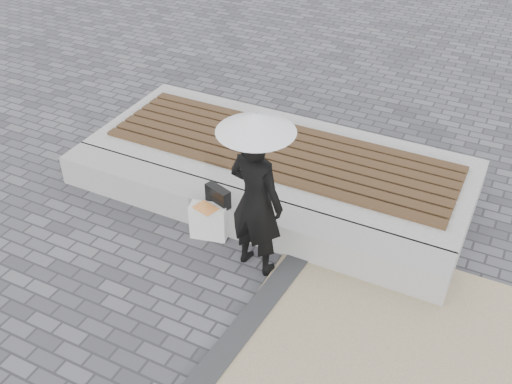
# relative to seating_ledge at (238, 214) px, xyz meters

# --- Properties ---
(ground) EXTENTS (80.00, 80.00, 0.00)m
(ground) POSITION_rel_seating_ledge_xyz_m (0.00, -1.60, -0.20)
(ground) COLOR #545359
(ground) RESTS_ON ground
(edging_band) EXTENTS (0.61, 5.20, 0.04)m
(edging_band) POSITION_rel_seating_ledge_xyz_m (0.75, -2.10, -0.18)
(edging_band) COLOR #2F3032
(edging_band) RESTS_ON ground
(seating_ledge) EXTENTS (5.00, 0.45, 0.40)m
(seating_ledge) POSITION_rel_seating_ledge_xyz_m (0.00, 0.00, 0.00)
(seating_ledge) COLOR #969591
(seating_ledge) RESTS_ON ground
(timber_platform) EXTENTS (5.00, 2.00, 0.40)m
(timber_platform) POSITION_rel_seating_ledge_xyz_m (0.00, 1.20, 0.00)
(timber_platform) COLOR #AFAFA9
(timber_platform) RESTS_ON ground
(timber_decking) EXTENTS (4.60, 1.40, 0.04)m
(timber_decking) POSITION_rel_seating_ledge_xyz_m (0.00, 1.20, 0.22)
(timber_decking) COLOR #4E311F
(timber_decking) RESTS_ON timber_platform
(woman) EXTENTS (0.71, 0.53, 1.76)m
(woman) POSITION_rel_seating_ledge_xyz_m (0.49, -0.50, 0.68)
(woman) COLOR black
(woman) RESTS_ON ground
(parasol) EXTENTS (0.78, 0.78, 1.00)m
(parasol) POSITION_rel_seating_ledge_xyz_m (0.49, -0.50, 1.61)
(parasol) COLOR #B2B3B7
(parasol) RESTS_ON ground
(handbag) EXTENTS (0.35, 0.21, 0.23)m
(handbag) POSITION_rel_seating_ledge_xyz_m (-0.16, -0.17, 0.32)
(handbag) COLOR black
(handbag) RESTS_ON seating_ledge
(canvas_tote) EXTENTS (0.46, 0.27, 0.45)m
(canvas_tote) POSITION_rel_seating_ledge_xyz_m (-0.22, -0.31, 0.02)
(canvas_tote) COLOR beige
(canvas_tote) RESTS_ON ground
(magazine) EXTENTS (0.30, 0.25, 0.01)m
(magazine) POSITION_rel_seating_ledge_xyz_m (-0.22, -0.36, 0.25)
(magazine) COLOR red
(magazine) RESTS_ON canvas_tote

